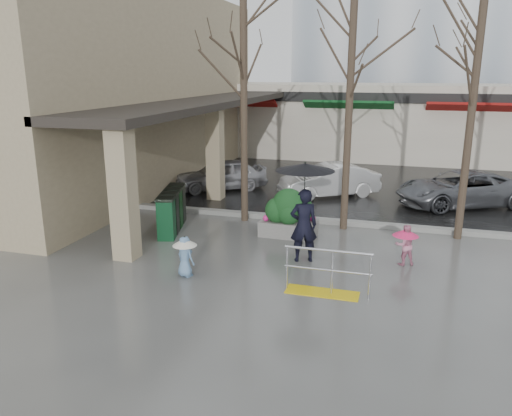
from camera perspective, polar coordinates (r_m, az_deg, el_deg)
The scene contains 20 objects.
ground at distance 12.50m, azimuth 2.50°, elevation -6.72°, with size 120.00×120.00×0.00m, color #51514F.
street_asphalt at distance 33.70m, azimuth 11.57°, elevation 7.08°, with size 120.00×36.00×0.01m, color black.
curb at distance 16.17m, azimuth 5.90°, elevation -1.31°, with size 120.00×0.30×0.15m, color gray.
near_building at distance 22.55m, azimuth -15.46°, elevation 13.08°, with size 6.00×18.00×8.00m, color tan.
canopy_slab at distance 20.70m, azimuth -5.18°, elevation 12.36°, with size 2.80×18.00×0.25m, color #2D2823.
pillar_front at distance 12.97m, azimuth -14.94°, elevation 1.71°, with size 0.55×0.55×3.50m, color tan.
pillar_back at distance 18.72m, azimuth -4.69°, elevation 6.27°, with size 0.55×0.55×3.50m, color tan.
storefront_row at distance 29.35m, azimuth 15.02°, elevation 9.63°, with size 34.00×6.74×4.00m.
handrail at distance 11.03m, azimuth 7.94°, elevation -7.86°, with size 1.90×0.50×1.03m.
tree_west at distance 15.59m, azimuth -1.42°, elevation 16.80°, with size 3.20×3.20×6.80m.
tree_midwest at distance 14.94m, azimuth 10.91°, elevation 17.17°, with size 3.20×3.20×7.00m.
tree_mideast at distance 14.96m, azimuth 23.93°, elevation 14.73°, with size 3.20×3.20×6.50m.
woman at distance 12.45m, azimuth 5.53°, elevation 0.62°, with size 1.48×1.48×2.58m.
child_pink at distance 12.97m, azimuth 16.67°, elevation -3.69°, with size 0.65×0.65×1.04m.
child_blue at distance 11.85m, azimuth -8.12°, elevation -5.04°, with size 0.58×0.58×0.99m.
planter at distance 14.59m, azimuth 3.78°, elevation -0.63°, with size 1.65×0.97×1.43m.
news_boxes at distance 15.33m, azimuth -9.58°, elevation -0.26°, with size 1.04×2.28×1.24m.
car_a at distance 20.38m, azimuth -4.01°, elevation 3.84°, with size 1.49×3.70×1.26m, color #A1A0A5.
car_b at distance 19.44m, azimuth 8.35°, elevation 3.15°, with size 1.33×3.82×1.26m, color white.
car_c at distance 19.31m, azimuth 22.29°, elevation 2.06°, with size 2.09×4.53×1.26m, color slate.
Camera 1 is at (2.72, -11.25, 4.71)m, focal length 35.00 mm.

